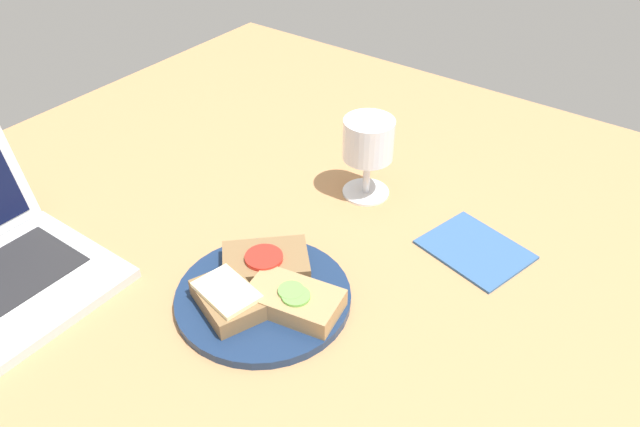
# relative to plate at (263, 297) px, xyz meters

# --- Properties ---
(wooden_table) EXTENTS (1.40, 1.40, 0.03)m
(wooden_table) POSITION_rel_plate_xyz_m (0.05, -0.02, -0.02)
(wooden_table) COLOR #B27F51
(wooden_table) RESTS_ON ground
(plate) EXTENTS (0.23, 0.23, 0.01)m
(plate) POSITION_rel_plate_xyz_m (0.00, 0.00, 0.00)
(plate) COLOR navy
(plate) RESTS_ON wooden_table
(sandwich_with_cucumber) EXTENTS (0.09, 0.13, 0.03)m
(sandwich_with_cucumber) POSITION_rel_plate_xyz_m (0.00, -0.05, 0.02)
(sandwich_with_cucumber) COLOR #A88456
(sandwich_with_cucumber) RESTS_ON plate
(sandwich_with_tomato) EXTENTS (0.13, 0.13, 0.03)m
(sandwich_with_tomato) POSITION_rel_plate_xyz_m (0.04, 0.03, 0.02)
(sandwich_with_tomato) COLOR brown
(sandwich_with_tomato) RESTS_ON plate
(sandwich_with_cheese) EXTENTS (0.09, 0.11, 0.03)m
(sandwich_with_cheese) POSITION_rel_plate_xyz_m (-0.04, 0.02, 0.02)
(sandwich_with_cheese) COLOR brown
(sandwich_with_cheese) RESTS_ON plate
(wine_glass) EXTENTS (0.08, 0.08, 0.13)m
(wine_glass) POSITION_rel_plate_xyz_m (0.28, 0.03, 0.09)
(wine_glass) COLOR white
(wine_glass) RESTS_ON wooden_table
(napkin) EXTENTS (0.14, 0.16, 0.00)m
(napkin) POSITION_rel_plate_xyz_m (0.25, -0.18, -0.00)
(napkin) COLOR #33598C
(napkin) RESTS_ON wooden_table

